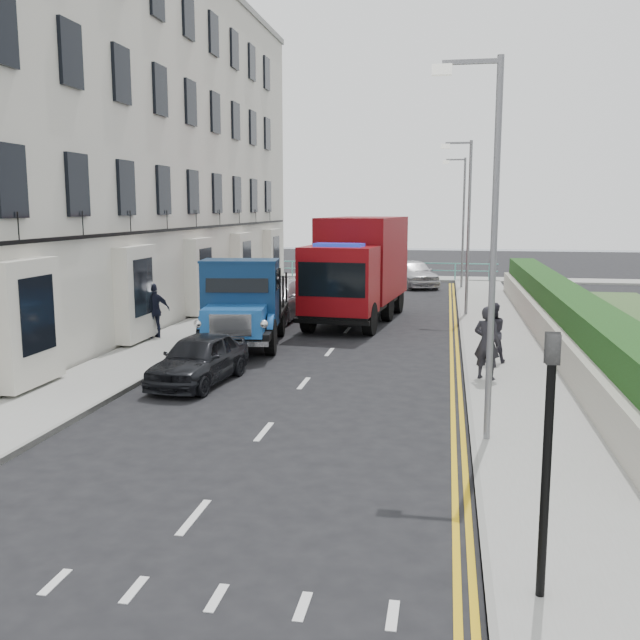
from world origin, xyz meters
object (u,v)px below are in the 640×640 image
(lamp_far, at_px, (461,215))
(pedestrian_east_near, at_px, (487,343))
(lamp_near, at_px, (487,230))
(parked_car_front, at_px, (199,359))
(red_lorry, at_px, (359,266))
(bedford_lorry, at_px, (242,308))
(lamp_mid, at_px, (466,218))

(lamp_far, xyz_separation_m, pedestrian_east_near, (0.34, -21.21, -2.95))
(pedestrian_east_near, bearing_deg, lamp_far, -65.85)
(lamp_near, distance_m, parked_car_front, 8.36)
(lamp_near, height_order, lamp_far, same)
(red_lorry, relative_size, pedestrian_east_near, 4.24)
(red_lorry, xyz_separation_m, pedestrian_east_near, (4.40, -9.48, -1.09))
(lamp_far, distance_m, red_lorry, 12.55)
(lamp_near, distance_m, red_lorry, 14.95)
(lamp_near, xyz_separation_m, bedford_lorry, (-6.98, 8.09, -2.72))
(lamp_mid, xyz_separation_m, lamp_far, (0.00, 10.00, 0.00))
(pedestrian_east_near, bearing_deg, lamp_mid, -65.02)
(bedford_lorry, height_order, pedestrian_east_near, bedford_lorry)
(bedford_lorry, bearing_deg, lamp_near, -57.51)
(lamp_far, bearing_deg, bedford_lorry, -111.30)
(lamp_near, height_order, parked_car_front, lamp_near)
(parked_car_front, bearing_deg, lamp_far, 79.19)
(lamp_far, height_order, red_lorry, lamp_far)
(lamp_near, relative_size, lamp_mid, 1.00)
(lamp_mid, relative_size, pedestrian_east_near, 3.77)
(lamp_mid, xyz_separation_m, parked_car_front, (-6.78, -12.45, -3.36))
(parked_car_front, bearing_deg, lamp_mid, 67.43)
(lamp_mid, relative_size, lamp_far, 1.00)
(red_lorry, distance_m, parked_car_front, 11.16)
(bedford_lorry, height_order, red_lorry, red_lorry)
(lamp_mid, distance_m, bedford_lorry, 10.89)
(pedestrian_east_near, bearing_deg, red_lorry, -41.86)
(red_lorry, bearing_deg, lamp_near, -68.16)
(bedford_lorry, relative_size, pedestrian_east_near, 3.27)
(bedford_lorry, distance_m, parked_car_front, 4.59)
(lamp_far, bearing_deg, red_lorry, -109.08)
(lamp_near, height_order, red_lorry, lamp_near)
(lamp_far, xyz_separation_m, bedford_lorry, (-6.98, -17.91, -2.72))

